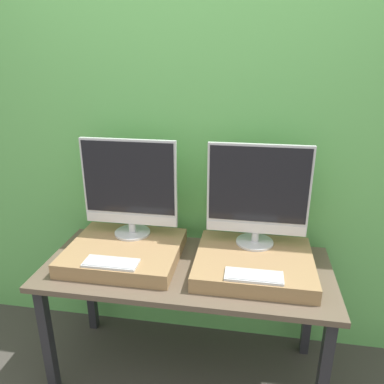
{
  "coord_description": "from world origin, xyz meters",
  "views": [
    {
      "loc": [
        0.31,
        -1.36,
        1.77
      ],
      "look_at": [
        0.0,
        0.5,
        1.07
      ],
      "focal_mm": 35.0,
      "sensor_mm": 36.0,
      "label": 1
    }
  ],
  "objects_px": {
    "keyboard_left": "(111,263)",
    "keyboard_right": "(254,276)",
    "monitor_left": "(130,187)",
    "monitor_right": "(258,194)"
  },
  "relations": [
    {
      "from": "keyboard_left",
      "to": "monitor_left",
      "type": "bearing_deg",
      "value": 90.0
    },
    {
      "from": "keyboard_left",
      "to": "keyboard_right",
      "type": "xyz_separation_m",
      "value": [
        0.7,
        0.0,
        0.0
      ]
    },
    {
      "from": "keyboard_left",
      "to": "keyboard_right",
      "type": "distance_m",
      "value": 0.7
    },
    {
      "from": "monitor_left",
      "to": "keyboard_right",
      "type": "distance_m",
      "value": 0.82
    },
    {
      "from": "monitor_left",
      "to": "keyboard_left",
      "type": "distance_m",
      "value": 0.44
    },
    {
      "from": "monitor_left",
      "to": "keyboard_right",
      "type": "bearing_deg",
      "value": -25.89
    },
    {
      "from": "monitor_right",
      "to": "keyboard_right",
      "type": "xyz_separation_m",
      "value": [
        0.0,
        -0.34,
        -0.28
      ]
    },
    {
      "from": "monitor_right",
      "to": "keyboard_right",
      "type": "height_order",
      "value": "monitor_right"
    },
    {
      "from": "keyboard_right",
      "to": "monitor_right",
      "type": "bearing_deg",
      "value": 90.0
    },
    {
      "from": "monitor_left",
      "to": "monitor_right",
      "type": "bearing_deg",
      "value": 0.0
    }
  ]
}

